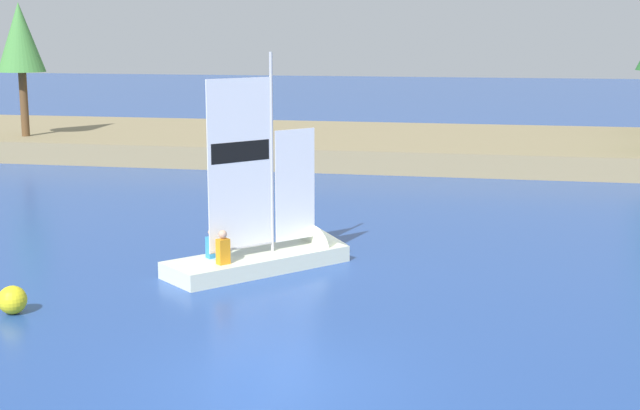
% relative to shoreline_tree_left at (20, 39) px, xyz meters
% --- Properties ---
extents(ground_plane, '(200.00, 200.00, 0.00)m').
position_rel_shoreline_tree_left_xyz_m(ground_plane, '(17.83, -24.23, -5.33)').
color(ground_plane, '#234793').
extents(shore_bank, '(80.00, 11.75, 0.95)m').
position_rel_shoreline_tree_left_xyz_m(shore_bank, '(17.83, 3.64, -4.86)').
color(shore_bank, '#897A56').
rests_on(shore_bank, ground).
extents(shoreline_tree_left, '(2.12, 2.12, 6.01)m').
position_rel_shoreline_tree_left_xyz_m(shoreline_tree_left, '(0.00, 0.00, 0.00)').
color(shoreline_tree_left, brown).
rests_on(shoreline_tree_left, shore_bank).
extents(sailboat, '(4.45, 4.83, 5.70)m').
position_rel_shoreline_tree_left_xyz_m(sailboat, '(16.24, -16.61, -4.96)').
color(sailboat, silver).
rests_on(sailboat, ground).
extents(channel_buoy, '(0.59, 0.59, 0.59)m').
position_rel_shoreline_tree_left_xyz_m(channel_buoy, '(11.66, -21.65, -5.03)').
color(channel_buoy, yellow).
rests_on(channel_buoy, ground).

